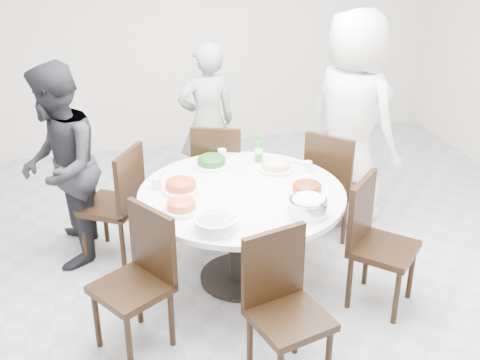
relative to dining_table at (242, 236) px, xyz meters
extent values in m
cube|color=#A1A2A6|center=(0.10, -0.13, -0.38)|extent=(6.00, 6.00, 0.01)
cube|color=silver|center=(0.10, 2.87, 1.02)|extent=(6.00, 0.01, 2.80)
cylinder|color=white|center=(0.00, 0.00, 0.00)|extent=(1.50, 1.50, 0.75)
cube|color=black|center=(0.97, 0.52, 0.10)|extent=(0.59, 0.59, 0.95)
cube|color=black|center=(0.05, 0.97, 0.10)|extent=(0.54, 0.54, 0.95)
cube|color=black|center=(-0.92, 0.59, 0.10)|extent=(0.58, 0.58, 0.95)
cube|color=black|center=(-0.87, -0.56, 0.10)|extent=(0.58, 0.58, 0.95)
cube|color=black|center=(0.00, -1.10, 0.10)|extent=(0.51, 0.51, 0.95)
cube|color=black|center=(0.88, -0.54, 0.10)|extent=(0.59, 0.59, 0.95)
imported|color=silver|center=(1.18, 0.74, 0.56)|extent=(0.93, 1.08, 1.88)
imported|color=black|center=(0.05, 1.45, 0.38)|extent=(0.59, 0.42, 1.52)
imported|color=black|center=(-1.27, 0.65, 0.43)|extent=(0.68, 0.83, 1.61)
cylinder|color=white|center=(-0.11, 0.49, 0.41)|extent=(0.28, 0.28, 0.07)
cylinder|color=white|center=(0.35, 0.30, 0.41)|extent=(0.28, 0.28, 0.08)
cylinder|color=white|center=(-0.42, 0.13, 0.41)|extent=(0.28, 0.28, 0.08)
cylinder|color=white|center=(0.44, -0.15, 0.41)|extent=(0.26, 0.26, 0.07)
cylinder|color=white|center=(-0.47, -0.18, 0.41)|extent=(0.25, 0.25, 0.07)
cylinder|color=silver|center=(0.34, -0.45, 0.43)|extent=(0.26, 0.26, 0.11)
cylinder|color=white|center=(-0.30, -0.48, 0.42)|extent=(0.28, 0.28, 0.09)
cylinder|color=#2F7634|center=(0.27, 0.49, 0.49)|extent=(0.07, 0.07, 0.23)
cylinder|color=white|center=(-0.03, 0.63, 0.42)|extent=(0.07, 0.07, 0.08)
camera|label=1|loc=(-1.00, -3.74, 2.31)|focal=45.00mm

